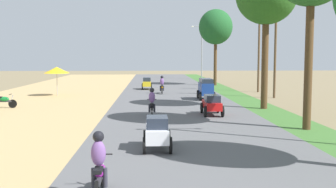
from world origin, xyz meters
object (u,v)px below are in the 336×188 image
streetlamp_mid (202,48)px  utility_pole_far (275,44)px  utility_pole_near (259,48)px  median_tree_fourth (216,27)px  car_hatchback_yellow (147,83)px  motorbike_ahead_third (152,103)px  motorbike_ahead_fourth (162,85)px  car_sedan_red (212,104)px  car_van_blue (206,88)px  motorbike_ahead_second (99,166)px  parked_motorbike_fourth (4,101)px  car_hatchback_white (157,132)px  vendor_umbrella (57,70)px

streetlamp_mid → utility_pole_far: bearing=-83.9°
utility_pole_near → utility_pole_far: size_ratio=0.94×
median_tree_fourth → car_hatchback_yellow: median_tree_fourth is taller
motorbike_ahead_third → motorbike_ahead_fourth: bearing=86.0°
car_sedan_red → car_hatchback_yellow: car_hatchback_yellow is taller
car_hatchback_yellow → motorbike_ahead_fourth: 5.02m
utility_pole_near → motorbike_ahead_third: utility_pole_near is taller
car_van_blue → median_tree_fourth: bearing=78.2°
motorbike_ahead_second → motorbike_ahead_fourth: 27.16m
streetlamp_mid → car_sedan_red: bearing=-96.3°
streetlamp_mid → car_sedan_red: streetlamp_mid is taller
parked_motorbike_fourth → car_hatchback_white: (10.08, -12.47, 0.19)m
utility_pole_near → motorbike_ahead_third: 19.38m
parked_motorbike_fourth → car_sedan_red: (13.44, -3.91, 0.19)m
car_hatchback_yellow → median_tree_fourth: bearing=34.8°
streetlamp_mid → motorbike_ahead_third: 37.64m
median_tree_fourth → motorbike_ahead_third: bearing=-107.3°
car_hatchback_white → car_hatchback_yellow: bearing=91.3°
median_tree_fourth → streetlamp_mid: size_ratio=1.12×
car_hatchback_yellow → motorbike_ahead_fourth: size_ratio=1.11×
utility_pole_far → car_hatchback_white: bearing=-118.7°
utility_pole_near → motorbike_ahead_fourth: utility_pole_near is taller
car_van_blue → motorbike_ahead_fourth: car_van_blue is taller
streetlamp_mid → motorbike_ahead_fourth: size_ratio=4.43×
car_van_blue → motorbike_ahead_second: car_van_blue is taller
car_hatchback_yellow → motorbike_ahead_third: bearing=-88.6°
utility_pole_near → car_hatchback_white: 26.49m
utility_pole_far → vendor_umbrella: bearing=173.8°
utility_pole_far → streetlamp_mid: bearing=96.1°
car_sedan_red → motorbike_ahead_second: motorbike_ahead_second is taller
vendor_umbrella → streetlamp_mid: (15.73, 24.31, 2.34)m
car_hatchback_yellow → motorbike_ahead_fourth: motorbike_ahead_fourth is taller
parked_motorbike_fourth → motorbike_ahead_fourth: bearing=41.5°
parked_motorbike_fourth → utility_pole_far: utility_pole_far is taller
parked_motorbike_fourth → car_hatchback_white: car_hatchback_white is taller
streetlamp_mid → vendor_umbrella: bearing=-122.9°
car_hatchback_white → motorbike_ahead_fourth: size_ratio=1.11×
vendor_umbrella → car_sedan_red: vendor_umbrella is taller
car_hatchback_white → car_van_blue: 17.44m
utility_pole_near → motorbike_ahead_second: utility_pole_near is taller
car_sedan_red → car_van_blue: bearing=84.6°
median_tree_fourth → motorbike_ahead_second: (-8.90, -37.46, -6.00)m
parked_motorbike_fourth → streetlamp_mid: (17.44, 32.40, 4.09)m
motorbike_ahead_third → motorbike_ahead_fourth: (0.97, 13.90, 0.00)m
vendor_umbrella → parked_motorbike_fourth: bearing=-101.9°
car_hatchback_white → utility_pole_near: bearing=66.9°
median_tree_fourth → car_hatchback_white: size_ratio=4.44×
streetlamp_mid → car_hatchback_yellow: (-7.98, -17.97, -3.90)m
motorbike_ahead_second → motorbike_ahead_fourth: size_ratio=1.00×
car_sedan_red → motorbike_ahead_third: (-3.52, -0.38, 0.11)m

